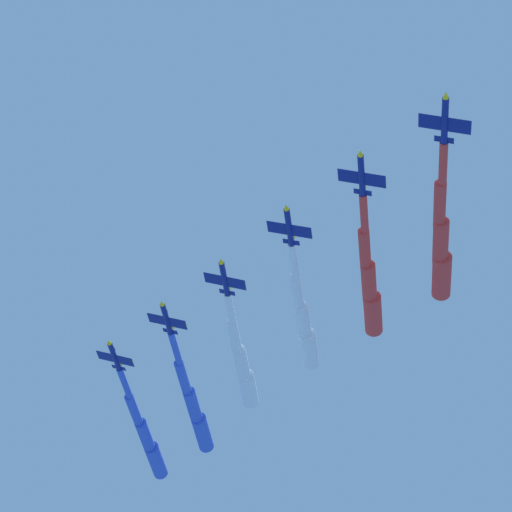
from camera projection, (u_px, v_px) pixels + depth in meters
jet_lead at (441, 240)px, 168.72m from camera, size 24.91×43.06×4.54m
jet_port_inner at (369, 282)px, 179.48m from camera, size 25.42×42.80×4.53m
jet_starboard_inner at (303, 320)px, 189.13m from camera, size 24.94×41.88×4.47m
jet_port_mid at (242, 363)px, 198.20m from camera, size 24.25×42.09×4.49m
jet_starboard_mid at (194, 406)px, 211.55m from camera, size 27.77×47.77×4.49m
jet_port_outer at (146, 436)px, 221.56m from camera, size 27.92×47.77×4.49m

